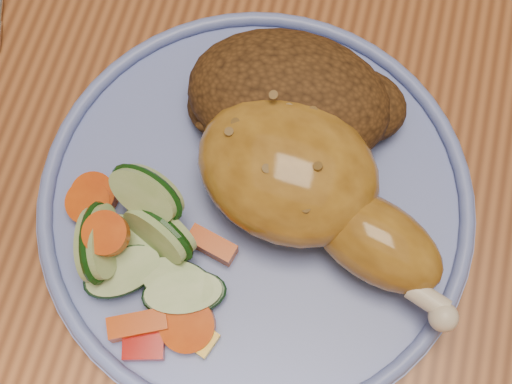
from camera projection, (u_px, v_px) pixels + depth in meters
ground at (316, 317)px, 1.20m from camera, size 4.00×4.00×0.00m
dining_table at (381, 170)px, 0.58m from camera, size 0.90×1.40×0.75m
plate at (256, 203)px, 0.47m from camera, size 0.29×0.29×0.01m
plate_rim at (256, 197)px, 0.46m from camera, size 0.29×0.29×0.01m
chicken_leg at (309, 187)px, 0.44m from camera, size 0.19×0.14×0.06m
rice_pilaf at (293, 100)px, 0.47m from camera, size 0.15×0.10×0.06m
vegetable_pile at (144, 253)px, 0.44m from camera, size 0.12×0.13×0.06m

